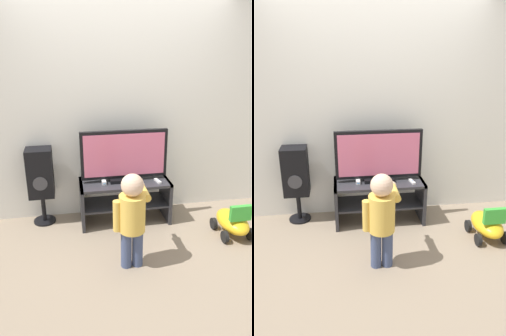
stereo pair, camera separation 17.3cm
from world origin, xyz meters
TOP-DOWN VIEW (x-y plane):
  - ground_plane at (0.00, 0.00)m, footprint 16.00×16.00m
  - wall_back at (0.00, 0.53)m, footprint 10.00×0.06m
  - tv_stand at (0.00, 0.22)m, footprint 1.04×0.45m
  - television at (0.00, 0.24)m, footprint 0.99×0.20m
  - game_console at (-0.25, 0.22)m, footprint 0.05×0.17m
  - remote_primary at (0.37, 0.13)m, footprint 0.06×0.13m
  - child at (-0.08, -0.64)m, footprint 0.36×0.52m
  - speaker_tower at (-0.95, 0.36)m, footprint 0.29×0.26m
  - ride_on_toy at (1.12, -0.31)m, footprint 0.34×0.52m

SIDE VIEW (x-z plane):
  - ground_plane at x=0.00m, z-range 0.00..0.00m
  - ride_on_toy at x=1.12m, z-range -0.05..0.38m
  - tv_stand at x=0.00m, z-range 0.08..0.59m
  - remote_primary at x=0.37m, z-range 0.51..0.54m
  - game_console at x=-0.25m, z-range 0.51..0.55m
  - child at x=-0.08m, z-range 0.08..1.03m
  - speaker_tower at x=-0.95m, z-range 0.14..1.06m
  - television at x=0.00m, z-range 0.51..1.10m
  - wall_back at x=0.00m, z-range 0.00..2.60m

